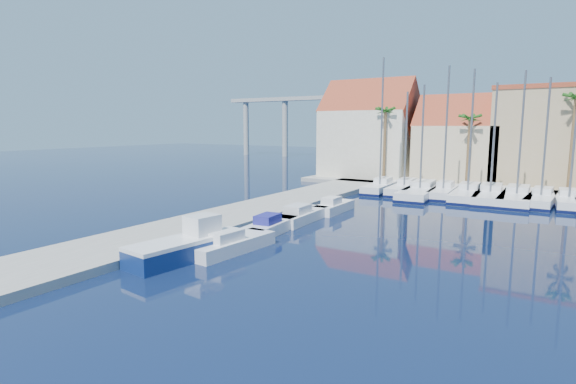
{
  "coord_description": "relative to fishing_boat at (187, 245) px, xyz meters",
  "views": [
    {
      "loc": [
        13.58,
        -12.64,
        7.5
      ],
      "look_at": [
        -2.5,
        13.27,
        3.0
      ],
      "focal_mm": 28.0,
      "sensor_mm": 36.0,
      "label": 1
    }
  ],
  "objects": [
    {
      "name": "palm_0",
      "position": [
        -1.64,
        36.6,
        8.3
      ],
      "size": [
        2.6,
        2.6,
        10.15
      ],
      "color": "brown",
      "rests_on": "shore_north"
    },
    {
      "name": "sailboat_5",
      "position": [
        11.73,
        30.92,
        -0.21
      ],
      "size": [
        3.6,
        10.88,
        11.66
      ],
      "rotation": [
        0.0,
        0.0,
        0.07
      ],
      "color": "white",
      "rests_on": "ground"
    },
    {
      "name": "sailboat_2",
      "position": [
        5.0,
        29.99,
        -0.22
      ],
      "size": [
        3.63,
        11.53,
        11.69
      ],
      "rotation": [
        0.0,
        0.0,
        0.06
      ],
      "color": "white",
      "rests_on": "ground"
    },
    {
      "name": "palm_2",
      "position": [
        18.36,
        36.6,
        9.24
      ],
      "size": [
        2.6,
        2.6,
        11.15
      ],
      "color": "brown",
      "rests_on": "shore_north"
    },
    {
      "name": "motorboat_west_0",
      "position": [
        1.23,
        2.39,
        -0.27
      ],
      "size": [
        2.4,
        6.16,
        1.4
      ],
      "rotation": [
        0.0,
        0.0,
        -0.08
      ],
      "color": "white",
      "rests_on": "ground"
    },
    {
      "name": "sailboat_3",
      "position": [
        7.15,
        30.89,
        -0.14
      ],
      "size": [
        2.61,
        8.4,
        13.58
      ],
      "rotation": [
        0.0,
        0.0,
        0.05
      ],
      "color": "white",
      "rests_on": "ground"
    },
    {
      "name": "building_1",
      "position": [
        6.36,
        41.6,
        4.52
      ],
      "size": [
        10.3,
        8.0,
        11.0
      ],
      "color": "beige",
      "rests_on": "shore_north"
    },
    {
      "name": "fishing_boat",
      "position": [
        0.0,
        0.0,
        0.0
      ],
      "size": [
        3.07,
        6.94,
        2.35
      ],
      "rotation": [
        0.0,
        0.0,
        -0.13
      ],
      "color": "navy",
      "rests_on": "ground"
    },
    {
      "name": "building_2",
      "position": [
        17.36,
        42.6,
        5.48
      ],
      "size": [
        14.2,
        10.2,
        11.5
      ],
      "color": "tan",
      "rests_on": "shore_north"
    },
    {
      "name": "ground",
      "position": [
        4.36,
        -5.4,
        -0.78
      ],
      "size": [
        260.0,
        260.0,
        0.0
      ],
      "primitive_type": "plane",
      "color": "black",
      "rests_on": "ground"
    },
    {
      "name": "motorboat_west_3",
      "position": [
        0.94,
        16.97,
        -0.27
      ],
      "size": [
        1.74,
        5.26,
        1.4
      ],
      "rotation": [
        0.0,
        0.0,
        0.01
      ],
      "color": "white",
      "rests_on": "ground"
    },
    {
      "name": "sailboat_7",
      "position": [
        16.24,
        30.85,
        -0.18
      ],
      "size": [
        2.87,
        8.94,
        11.91
      ],
      "rotation": [
        0.0,
        0.0,
        -0.06
      ],
      "color": "white",
      "rests_on": "ground"
    },
    {
      "name": "viaduct",
      "position": [
        -34.71,
        76.6,
        9.47
      ],
      "size": [
        48.0,
        2.2,
        14.45
      ],
      "color": "#9E9E99",
      "rests_on": "ground"
    },
    {
      "name": "building_0",
      "position": [
        -5.64,
        41.6,
        5.74
      ],
      "size": [
        12.3,
        9.0,
        13.5
      ],
      "color": "beige",
      "rests_on": "shore_north"
    },
    {
      "name": "shore_north",
      "position": [
        14.36,
        42.6,
        -0.53
      ],
      "size": [
        54.0,
        16.0,
        0.5
      ],
      "primitive_type": "cube",
      "color": "gray",
      "rests_on": "ground"
    },
    {
      "name": "sailboat_8",
      "position": [
        18.44,
        30.87,
        -0.14
      ],
      "size": [
        2.78,
        8.62,
        13.95
      ],
      "rotation": [
        0.0,
        0.0,
        0.06
      ],
      "color": "white",
      "rests_on": "ground"
    },
    {
      "name": "sailboat_6",
      "position": [
        14.13,
        30.95,
        -0.2
      ],
      "size": [
        2.93,
        10.8,
        12.66
      ],
      "rotation": [
        0.0,
        0.0,
        0.01
      ],
      "color": "white",
      "rests_on": "ground"
    },
    {
      "name": "quay_west",
      "position": [
        -4.64,
        8.1,
        -0.53
      ],
      "size": [
        6.0,
        77.0,
        0.5
      ],
      "primitive_type": "cube",
      "color": "gray",
      "rests_on": "ground"
    },
    {
      "name": "palm_1",
      "position": [
        8.36,
        36.6,
        7.36
      ],
      "size": [
        2.6,
        2.6,
        9.15
      ],
      "color": "brown",
      "rests_on": "shore_north"
    },
    {
      "name": "sailboat_4",
      "position": [
        9.64,
        30.68,
        -0.19
      ],
      "size": [
        3.1,
        10.15,
        13.06
      ],
      "rotation": [
        0.0,
        0.0,
        0.05
      ],
      "color": "white",
      "rests_on": "ground"
    },
    {
      "name": "sailboat_0",
      "position": [
        0.17,
        30.86,
        -0.12
      ],
      "size": [
        2.66,
        8.52,
        14.91
      ],
      "rotation": [
        0.0,
        0.0,
        0.05
      ],
      "color": "white",
      "rests_on": "ground"
    },
    {
      "name": "motorboat_west_2",
      "position": [
        0.44,
        12.13,
        -0.27
      ],
      "size": [
        2.26,
        6.39,
        1.4
      ],
      "rotation": [
        0.0,
        0.0,
        0.04
      ],
      "color": "white",
      "rests_on": "ground"
    },
    {
      "name": "sailboat_1",
      "position": [
        2.85,
        31.27,
        -0.2
      ],
      "size": [
        2.86,
        9.08,
        11.15
      ],
      "rotation": [
        0.0,
        0.0,
        0.05
      ],
      "color": "white",
      "rests_on": "ground"
    },
    {
      "name": "motorboat_west_1",
      "position": [
        0.55,
        7.7,
        -0.27
      ],
      "size": [
        2.3,
        5.71,
        1.4
      ],
      "rotation": [
        0.0,
        0.0,
        0.1
      ],
      "color": "white",
      "rests_on": "ground"
    }
  ]
}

